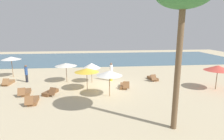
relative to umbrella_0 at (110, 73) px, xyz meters
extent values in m
plane|color=beige|center=(0.24, 3.02, -1.92)|extent=(60.00, 60.00, 0.00)
cube|color=#476B7F|center=(0.24, 20.02, -1.89)|extent=(48.00, 16.00, 0.06)
cylinder|color=olive|center=(0.00, 0.00, -0.88)|extent=(0.06, 0.06, 2.07)
cone|color=white|center=(0.00, 0.00, 0.00)|extent=(2.03, 2.03, 0.40)
cylinder|color=olive|center=(-1.41, 4.25, -0.95)|extent=(0.05, 0.05, 1.94)
cone|color=white|center=(-1.41, 4.25, -0.18)|extent=(1.78, 1.78, 0.50)
cylinder|color=brown|center=(-10.25, 7.32, -0.78)|extent=(0.06, 0.06, 2.27)
cone|color=white|center=(-10.25, 7.32, 0.24)|extent=(2.06, 2.06, 0.33)
cylinder|color=brown|center=(-3.96, 4.66, -0.96)|extent=(0.05, 0.05, 1.91)
cone|color=silver|center=(-3.96, 4.66, -0.11)|extent=(2.18, 2.18, 0.30)
cylinder|color=brown|center=(-1.82, 1.85, -0.96)|extent=(0.05, 0.05, 1.92)
cone|color=gold|center=(-1.82, 1.85, -0.12)|extent=(2.13, 2.13, 0.34)
cylinder|color=brown|center=(9.63, 0.80, -0.85)|extent=(0.06, 0.06, 2.14)
cone|color=#D84C3F|center=(9.63, 0.80, 0.04)|extent=(2.30, 2.30, 0.46)
cube|color=brown|center=(-4.84, 1.07, -1.78)|extent=(1.17, 1.61, 0.28)
cube|color=brown|center=(-4.55, 0.44, -1.49)|extent=(0.70, 0.63, 0.57)
cube|color=brown|center=(5.06, 4.54, -1.78)|extent=(0.88, 1.59, 0.28)
cube|color=brown|center=(4.92, 3.86, -1.49)|extent=(0.64, 0.53, 0.57)
cube|color=brown|center=(1.50, 2.20, -1.78)|extent=(0.85, 1.58, 0.28)
cube|color=brown|center=(1.63, 1.51, -1.48)|extent=(0.62, 0.46, 0.61)
cube|color=olive|center=(-9.58, 4.47, -1.78)|extent=(0.70, 1.54, 0.28)
cube|color=olive|center=(-9.53, 3.77, -1.49)|extent=(0.60, 0.46, 0.58)
cube|color=brown|center=(-6.83, 1.29, -1.78)|extent=(0.89, 1.59, 0.28)
cube|color=brown|center=(-6.97, 0.60, -1.49)|extent=(0.64, 0.54, 0.57)
cube|color=brown|center=(-5.68, -0.71, -1.78)|extent=(0.77, 1.56, 0.28)
cube|color=brown|center=(-5.76, -1.41, -1.48)|extent=(0.61, 0.45, 0.60)
cylinder|color=yellow|center=(0.61, 4.61, -1.51)|extent=(0.38, 0.38, 0.83)
cylinder|color=white|center=(0.61, 4.61, -0.66)|extent=(0.45, 0.45, 0.86)
sphere|color=brown|center=(0.61, 4.61, -0.13)|extent=(0.23, 0.23, 0.23)
cylinder|color=#26262D|center=(-7.99, 5.00, -1.53)|extent=(0.34, 0.34, 0.77)
cylinder|color=#2D4C8C|center=(-7.99, 5.00, -0.75)|extent=(0.40, 0.40, 0.80)
sphere|color=brown|center=(-7.99, 5.00, -0.25)|extent=(0.22, 0.22, 0.22)
cylinder|color=brown|center=(3.00, -5.26, 1.31)|extent=(0.30, 0.30, 6.45)
camera|label=1|loc=(-1.30, -14.06, 3.32)|focal=29.77mm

